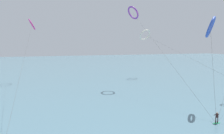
{
  "coord_description": "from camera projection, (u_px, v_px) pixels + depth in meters",
  "views": [
    {
      "loc": [
        -9.56,
        -5.88,
        11.48
      ],
      "look_at": [
        0.0,
        21.87,
        8.23
      ],
      "focal_mm": 32.14,
      "sensor_mm": 36.0,
      "label": 1
    }
  ],
  "objects": [
    {
      "name": "surfer_emerald",
      "position": [
        217.0,
        118.0,
        29.17
      ],
      "size": [
        1.4,
        0.68,
        1.7
      ],
      "rotation": [
        0.0,
        0.0,
        5.83
      ],
      "color": "#199351",
      "rests_on": "ground"
    },
    {
      "name": "kite_violet",
      "position": [
        133.0,
        13.0,
        52.66
      ],
      "size": [
        3.05,
        29.64,
        21.6
      ],
      "rotation": [
        0.0,
        0.0,
        1.77
      ],
      "color": "purple",
      "rests_on": "ground"
    },
    {
      "name": "sea_water",
      "position": [
        62.0,
        66.0,
        110.31
      ],
      "size": [
        400.0,
        200.0,
        0.08
      ],
      "primitive_type": "cube",
      "color": "slate",
      "rests_on": "ground"
    },
    {
      "name": "kite_ivory",
      "position": [
        145.0,
        35.0,
        70.75
      ],
      "size": [
        4.7,
        51.0,
        16.91
      ],
      "rotation": [
        0.0,
        0.0,
        3.36
      ],
      "color": "silver",
      "rests_on": "ground"
    },
    {
      "name": "kite_cobalt",
      "position": [
        211.0,
        27.0,
        34.91
      ],
      "size": [
        6.19,
        8.19,
        16.44
      ],
      "rotation": [
        0.0,
        0.0,
        3.88
      ],
      "color": "#2647B7",
      "rests_on": "ground"
    },
    {
      "name": "kite_magenta",
      "position": [
        32.0,
        25.0,
        61.79
      ],
      "size": [
        2.44,
        50.93,
        19.5
      ],
      "rotation": [
        0.0,
        0.0,
        1.63
      ],
      "color": "#CC288E",
      "rests_on": "ground"
    }
  ]
}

